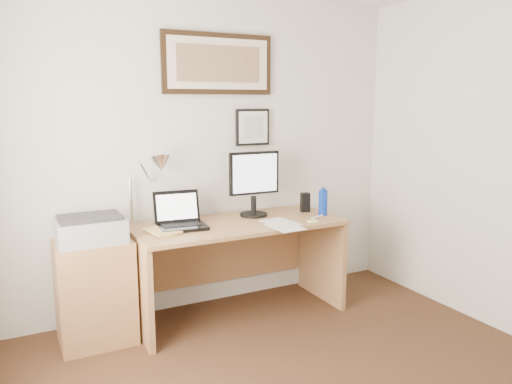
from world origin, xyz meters
TOP-DOWN VIEW (x-y plane):
  - wall_back at (0.00, 2.00)m, footprint 3.50×0.02m
  - side_cabinet at (-0.92, 1.68)m, footprint 0.50×0.40m
  - water_bottle at (0.87, 1.54)m, footprint 0.07×0.07m
  - bottle_cap at (0.87, 1.54)m, footprint 0.04×0.04m
  - speaker at (0.81, 1.71)m, footprint 0.08×0.08m
  - paper_sheet_a at (0.43, 1.47)m, footprint 0.25×0.32m
  - paper_sheet_b at (0.39, 1.33)m, footprint 0.22×0.30m
  - sticky_pad at (0.66, 1.37)m, footprint 0.09×0.09m
  - marker_pen at (0.77, 1.47)m, footprint 0.14×0.06m
  - book at (-0.55, 1.58)m, footprint 0.24×0.29m
  - desk at (0.15, 1.72)m, footprint 1.60×0.70m
  - laptop at (-0.29, 1.68)m, footprint 0.36×0.33m
  - lcd_monitor at (0.36, 1.76)m, footprint 0.42×0.22m
  - printer at (-0.93, 1.66)m, footprint 0.44×0.34m
  - desk_lamp at (-0.41, 1.81)m, footprint 0.29×0.27m
  - picture_large at (0.15, 1.97)m, footprint 0.92×0.04m
  - picture_small at (0.45, 1.97)m, footprint 0.30×0.03m

SIDE VIEW (x-z plane):
  - side_cabinet at x=-0.92m, z-range 0.00..0.73m
  - desk at x=0.15m, z-range 0.14..0.89m
  - paper_sheet_a at x=0.43m, z-range 0.75..0.75m
  - paper_sheet_b at x=0.39m, z-range 0.75..0.75m
  - sticky_pad at x=0.66m, z-range 0.75..0.76m
  - marker_pen at x=0.77m, z-range 0.75..0.77m
  - book at x=-0.55m, z-range 0.75..0.77m
  - laptop at x=-0.29m, z-range 0.68..0.94m
  - printer at x=-0.93m, z-range 0.73..0.91m
  - speaker at x=0.81m, z-range 0.75..0.91m
  - water_bottle at x=0.87m, z-range 0.75..0.96m
  - bottle_cap at x=0.87m, z-range 0.96..0.98m
  - lcd_monitor at x=0.36m, z-range 0.78..1.30m
  - desk_lamp at x=-0.41m, z-range 0.92..1.45m
  - wall_back at x=0.00m, z-range 0.00..2.50m
  - picture_small at x=0.45m, z-range 1.30..1.60m
  - picture_large at x=0.15m, z-range 1.72..2.19m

